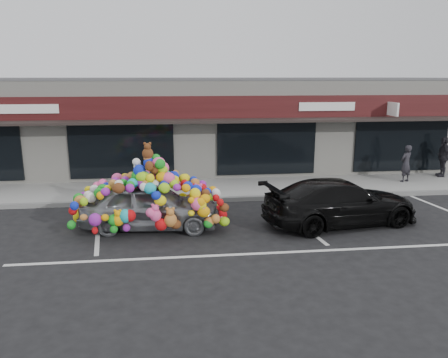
{
  "coord_description": "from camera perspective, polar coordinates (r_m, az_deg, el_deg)",
  "views": [
    {
      "loc": [
        -0.9,
        -12.45,
        4.39
      ],
      "look_at": [
        0.72,
        1.4,
        1.09
      ],
      "focal_mm": 35.0,
      "sensor_mm": 36.0,
      "label": 1
    }
  ],
  "objects": [
    {
      "name": "lane_line",
      "position": [
        11.43,
        8.68,
        -9.41
      ],
      "size": [
        14.0,
        0.12,
        0.01
      ],
      "primitive_type": "cube",
      "color": "silver",
      "rests_on": "ground"
    },
    {
      "name": "parking_stripe_mid",
      "position": [
        13.89,
        9.18,
        -5.27
      ],
      "size": [
        0.73,
        4.37,
        0.01
      ],
      "primitive_type": "cube",
      "rotation": [
        0.0,
        0.0,
        0.14
      ],
      "color": "silver",
      "rests_on": "ground"
    },
    {
      "name": "kerb",
      "position": [
        15.59,
        -3.1,
        -2.78
      ],
      "size": [
        26.0,
        0.18,
        0.16
      ],
      "primitive_type": "cube",
      "color": "slate",
      "rests_on": "ground"
    },
    {
      "name": "toy_car",
      "position": [
        12.95,
        -9.6,
        -2.74
      ],
      "size": [
        2.94,
        4.46,
        2.51
      ],
      "rotation": [
        0.0,
        0.0,
        1.48
      ],
      "color": "#8F9498",
      "rests_on": "ground"
    },
    {
      "name": "pedestrian_c",
      "position": [
        20.97,
        26.69,
        2.61
      ],
      "size": [
        1.07,
        0.62,
        1.72
      ],
      "primitive_type": "imported",
      "rotation": [
        0.0,
        0.0,
        4.5
      ],
      "color": "black",
      "rests_on": "sidewalk"
    },
    {
      "name": "sidewalk",
      "position": [
        17.03,
        -3.42,
        -1.39
      ],
      "size": [
        26.0,
        3.0,
        0.15
      ],
      "primitive_type": "cube",
      "color": "gray",
      "rests_on": "ground"
    },
    {
      "name": "parking_stripe_left",
      "position": [
        13.59,
        -16.12,
        -6.07
      ],
      "size": [
        0.73,
        4.37,
        0.01
      ],
      "primitive_type": "cube",
      "rotation": [
        0.0,
        0.0,
        0.14
      ],
      "color": "silver",
      "rests_on": "ground"
    },
    {
      "name": "pedestrian_a",
      "position": [
        19.3,
        22.67,
        1.89
      ],
      "size": [
        0.66,
        0.56,
        1.52
      ],
      "primitive_type": "imported",
      "rotation": [
        0.0,
        0.0,
        3.58
      ],
      "color": "black",
      "rests_on": "sidewalk"
    },
    {
      "name": "ground",
      "position": [
        13.23,
        -2.4,
        -6.07
      ],
      "size": [
        90.0,
        90.0,
        0.0
      ],
      "primitive_type": "plane",
      "color": "black",
      "rests_on": "ground"
    },
    {
      "name": "shop_building",
      "position": [
        21.03,
        -4.2,
        7.2
      ],
      "size": [
        24.0,
        7.2,
        4.31
      ],
      "color": "beige",
      "rests_on": "ground"
    },
    {
      "name": "black_sedan",
      "position": [
        13.62,
        14.95,
        -2.93
      ],
      "size": [
        2.71,
        5.0,
        1.37
      ],
      "primitive_type": "imported",
      "rotation": [
        0.0,
        0.0,
        1.74
      ],
      "color": "black",
      "rests_on": "ground"
    }
  ]
}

